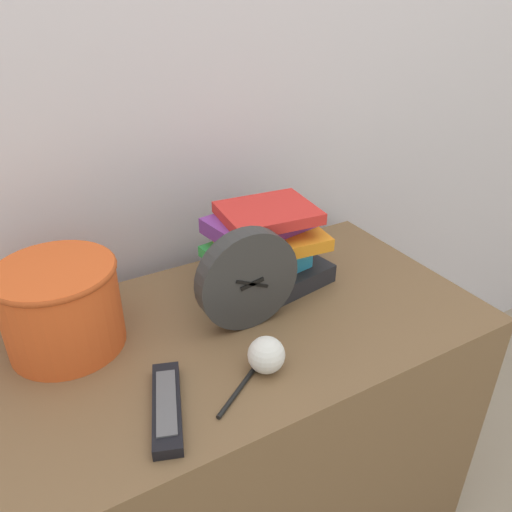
{
  "coord_description": "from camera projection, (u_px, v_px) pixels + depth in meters",
  "views": [
    {
      "loc": [
        -0.3,
        -0.44,
        1.3
      ],
      "look_at": [
        0.13,
        0.31,
        0.82
      ],
      "focal_mm": 35.0,
      "sensor_mm": 36.0,
      "label": 1
    }
  ],
  "objects": [
    {
      "name": "tv_remote",
      "position": [
        167.0,
        406.0,
        0.78
      ],
      "size": [
        0.1,
        0.19,
        0.02
      ],
      "color": "black",
      "rests_on": "desk"
    },
    {
      "name": "pen",
      "position": [
        241.0,
        387.0,
        0.83
      ],
      "size": [
        0.13,
        0.09,
        0.01
      ],
      "color": "black",
      "rests_on": "desk"
    },
    {
      "name": "crumpled_paper_ball",
      "position": [
        266.0,
        355.0,
        0.86
      ],
      "size": [
        0.07,
        0.07,
        0.07
      ],
      "color": "white",
      "rests_on": "desk"
    },
    {
      "name": "book_stack",
      "position": [
        265.0,
        248.0,
        1.07
      ],
      "size": [
        0.27,
        0.21,
        0.19
      ],
      "color": "#232328",
      "rests_on": "desk"
    },
    {
      "name": "desk_clock",
      "position": [
        248.0,
        280.0,
        0.94
      ],
      "size": [
        0.2,
        0.04,
        0.2
      ],
      "color": "#333333",
      "rests_on": "desk"
    },
    {
      "name": "wall_back",
      "position": [
        125.0,
        37.0,
        0.97
      ],
      "size": [
        6.0,
        0.04,
        2.4
      ],
      "color": "silver",
      "rests_on": "ground_plane"
    },
    {
      "name": "basket",
      "position": [
        61.0,
        305.0,
        0.89
      ],
      "size": [
        0.22,
        0.22,
        0.17
      ],
      "color": "#E05623",
      "rests_on": "desk"
    },
    {
      "name": "desk",
      "position": [
        217.0,
        456.0,
        1.13
      ],
      "size": [
        1.1,
        0.53,
        0.7
      ],
      "color": "brown",
      "rests_on": "ground_plane"
    }
  ]
}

